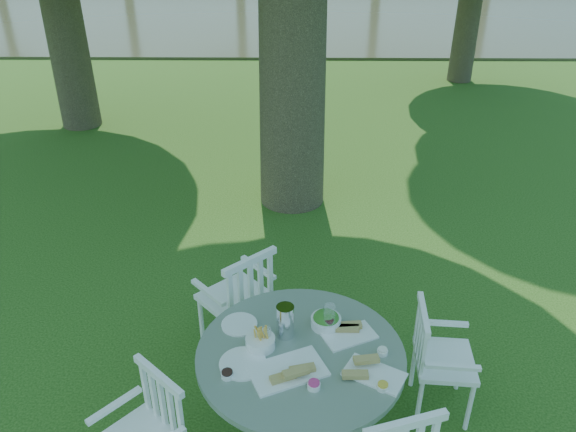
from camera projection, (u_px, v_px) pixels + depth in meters
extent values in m
plane|color=#183D0C|center=(288.00, 312.00, 4.89)|extent=(140.00, 140.00, 0.00)
cylinder|color=black|center=(300.00, 396.00, 3.57)|extent=(0.12, 0.12, 0.67)
cylinder|color=slate|center=(301.00, 354.00, 3.40)|extent=(1.27, 1.27, 0.04)
cylinder|color=white|center=(469.00, 407.00, 3.71)|extent=(0.03, 0.03, 0.41)
cylinder|color=white|center=(460.00, 367.00, 4.02)|extent=(0.03, 0.03, 0.41)
cylinder|color=white|center=(419.00, 403.00, 3.73)|extent=(0.03, 0.03, 0.41)
cylinder|color=white|center=(413.00, 364.00, 4.05)|extent=(0.03, 0.03, 0.41)
cube|color=white|center=(445.00, 360.00, 3.77)|extent=(0.42, 0.45, 0.04)
cube|color=white|center=(420.00, 337.00, 3.69)|extent=(0.07, 0.42, 0.42)
cylinder|color=white|center=(243.00, 301.00, 4.66)|extent=(0.04, 0.04, 0.46)
cylinder|color=white|center=(202.00, 322.00, 4.42)|extent=(0.04, 0.04, 0.46)
cylinder|color=white|center=(271.00, 322.00, 4.42)|extent=(0.04, 0.04, 0.46)
cylinder|color=white|center=(230.00, 346.00, 4.18)|extent=(0.04, 0.04, 0.46)
cube|color=white|center=(235.00, 297.00, 4.29)|extent=(0.64, 0.63, 0.04)
cube|color=white|center=(251.00, 286.00, 4.06)|extent=(0.37, 0.35, 0.47)
cube|color=white|center=(162.00, 401.00, 3.20)|extent=(0.34, 0.32, 0.43)
cube|color=white|center=(287.00, 371.00, 3.24)|extent=(0.50, 0.42, 0.02)
cube|color=white|center=(374.00, 374.00, 3.22)|extent=(0.39, 0.34, 0.01)
cube|color=white|center=(349.00, 336.00, 3.50)|extent=(0.37, 0.30, 0.01)
cylinder|color=white|center=(243.00, 363.00, 3.29)|extent=(0.28, 0.28, 0.01)
cylinder|color=white|center=(239.00, 324.00, 3.60)|extent=(0.23, 0.23, 0.01)
cylinder|color=white|center=(260.00, 342.00, 3.41)|extent=(0.18, 0.18, 0.07)
cylinder|color=white|center=(326.00, 322.00, 3.58)|extent=(0.20, 0.20, 0.07)
cylinder|color=silver|center=(285.00, 321.00, 3.46)|extent=(0.11, 0.11, 0.22)
cylinder|color=white|center=(329.00, 319.00, 3.51)|extent=(0.07, 0.07, 0.20)
cylinder|color=white|center=(266.00, 335.00, 3.44)|extent=(0.06, 0.06, 0.11)
cylinder|color=white|center=(267.00, 337.00, 3.43)|extent=(0.06, 0.06, 0.10)
cylinder|color=white|center=(314.00, 386.00, 3.13)|extent=(0.08, 0.08, 0.03)
cylinder|color=white|center=(383.00, 387.00, 3.12)|extent=(0.07, 0.07, 0.03)
cylinder|color=white|center=(382.00, 352.00, 3.37)|extent=(0.07, 0.07, 0.03)
cylinder|color=white|center=(227.00, 375.00, 3.20)|extent=(0.07, 0.07, 0.03)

